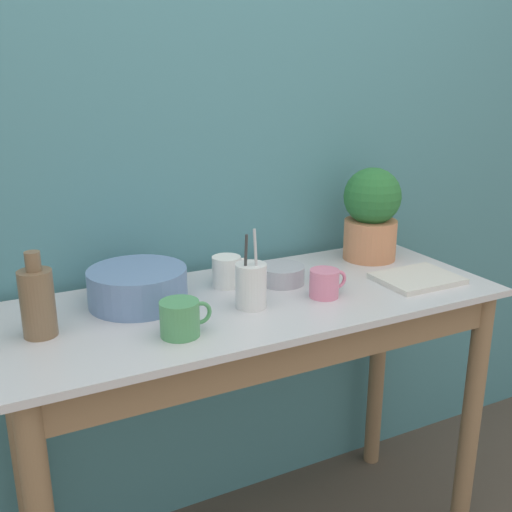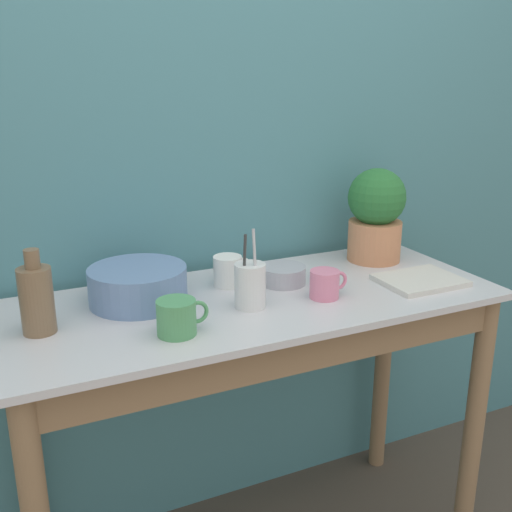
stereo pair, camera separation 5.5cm
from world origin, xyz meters
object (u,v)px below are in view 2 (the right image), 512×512
at_px(mug_green, 177,317).
at_px(tray_board, 420,280).
at_px(mug_pink, 325,284).
at_px(bowl_small_steel, 283,275).
at_px(bottle_tall, 37,298).
at_px(potted_plant, 376,214).
at_px(bowl_wash_large, 138,285).
at_px(utensil_cup, 250,285).
at_px(mug_white, 228,271).

distance_m(mug_green, tray_board, 0.77).
xyz_separation_m(mug_pink, bowl_small_steel, (-0.05, 0.15, -0.01)).
bearing_deg(bottle_tall, tray_board, -5.93).
height_order(potted_plant, bowl_wash_large, potted_plant).
bearing_deg(utensil_cup, mug_green, -159.92).
bearing_deg(utensil_cup, tray_board, -4.58).
bearing_deg(bottle_tall, mug_green, -26.84).
relative_size(potted_plant, tray_board, 1.30).
bearing_deg(bowl_wash_large, potted_plant, 3.22).
bearing_deg(mug_green, mug_white, 47.47).
bearing_deg(bowl_wash_large, mug_white, 4.00).
relative_size(potted_plant, bottle_tall, 1.46).
relative_size(bowl_wash_large, bowl_small_steel, 1.95).
height_order(bottle_tall, tray_board, bottle_tall).
bearing_deg(potted_plant, bowl_small_steel, -168.56).
bearing_deg(tray_board, bowl_small_steel, 155.35).
bearing_deg(potted_plant, mug_pink, -144.96).
bearing_deg(utensil_cup, bottle_tall, 172.71).
height_order(mug_white, utensil_cup, utensil_cup).
relative_size(potted_plant, bowl_small_steel, 2.24).
xyz_separation_m(mug_green, mug_pink, (0.45, 0.06, -0.00)).
bearing_deg(bottle_tall, bowl_wash_large, 19.01).
xyz_separation_m(bowl_wash_large, mug_green, (0.03, -0.24, -0.01)).
distance_m(mug_green, utensil_cup, 0.24).
bearing_deg(mug_green, bowl_wash_large, 97.67).
bearing_deg(bowl_small_steel, potted_plant, 11.44).
distance_m(bowl_small_steel, tray_board, 0.41).
distance_m(mug_green, mug_pink, 0.45).
bearing_deg(potted_plant, bottle_tall, -172.72).
bearing_deg(bowl_wash_large, mug_green, -82.33).
distance_m(mug_green, bowl_small_steel, 0.45).
bearing_deg(mug_white, mug_pink, -44.65).
bearing_deg(bottle_tall, mug_white, 11.61).
distance_m(mug_white, utensil_cup, 0.18).
bearing_deg(bowl_wash_large, tray_board, -14.22).
relative_size(mug_white, mug_green, 0.92).
bearing_deg(potted_plant, mug_white, -177.18).
bearing_deg(mug_pink, mug_green, -172.52).
xyz_separation_m(mug_white, utensil_cup, (-0.01, -0.18, 0.02)).
distance_m(mug_white, mug_pink, 0.29).
bearing_deg(tray_board, mug_white, 157.13).
height_order(mug_white, mug_green, mug_white).
height_order(bowl_wash_large, mug_white, bowl_wash_large).
xyz_separation_m(potted_plant, mug_green, (-0.77, -0.29, -0.11)).
bearing_deg(potted_plant, utensil_cup, -159.42).
relative_size(bottle_tall, bowl_small_steel, 1.53).
height_order(potted_plant, bottle_tall, potted_plant).
distance_m(bowl_wash_large, tray_board, 0.82).
distance_m(potted_plant, mug_white, 0.55).
bearing_deg(potted_plant, tray_board, -92.03).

